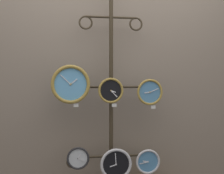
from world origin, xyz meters
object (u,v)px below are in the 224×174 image
object	(u,v)px
clock_bottom_center	(116,164)
clock_bottom_right	(148,162)
clock_bottom_left	(78,158)
clock_middle_right	(150,92)
display_stand	(111,144)
clock_middle_left	(71,84)
clock_middle_center	(111,91)

from	to	relation	value
clock_bottom_center	clock_bottom_right	xyz separation A→B (m)	(0.28, 0.03, 0.00)
clock_bottom_left	clock_bottom_right	world-z (taller)	clock_bottom_left
clock_middle_right	clock_bottom_center	world-z (taller)	clock_middle_right
clock_bottom_left	clock_bottom_right	xyz separation A→B (m)	(0.60, -0.00, -0.05)
display_stand	clock_bottom_left	size ratio (longest dim) A/B	11.15
clock_bottom_left	clock_middle_left	bearing A→B (deg)	-157.24
display_stand	clock_bottom_left	bearing A→B (deg)	-164.78
display_stand	clock_middle_center	bearing A→B (deg)	-100.39
clock_middle_left	clock_bottom_center	distance (m)	0.77
clock_bottom_center	clock_middle_center	bearing A→B (deg)	171.74
display_stand	clock_bottom_right	bearing A→B (deg)	-15.02
display_stand	clock_middle_center	distance (m)	0.49
clock_bottom_center	clock_bottom_right	distance (m)	0.29
clock_bottom_right	clock_bottom_center	bearing A→B (deg)	-174.20
clock_middle_right	clock_middle_left	bearing A→B (deg)	-177.88
display_stand	clock_bottom_left	distance (m)	0.32
clock_middle_right	clock_bottom_center	xyz separation A→B (m)	(-0.30, -0.03, -0.60)
clock_bottom_right	clock_middle_left	bearing A→B (deg)	-178.06
clock_middle_center	clock_bottom_left	world-z (taller)	clock_middle_center
clock_middle_center	clock_middle_left	bearing A→B (deg)	179.96
clock_bottom_center	clock_bottom_right	bearing A→B (deg)	5.80
clock_middle_center	clock_middle_right	xyz separation A→B (m)	(0.34, 0.03, -0.02)
clock_bottom_right	clock_middle_right	bearing A→B (deg)	9.20
clock_bottom_left	display_stand	bearing A→B (deg)	15.22
display_stand	clock_bottom_center	size ratio (longest dim) A/B	7.80
display_stand	clock_middle_left	bearing A→B (deg)	-163.43
clock_middle_left	clock_middle_center	distance (m)	0.34
display_stand	clock_middle_right	bearing A→B (deg)	-13.81
clock_bottom_left	clock_bottom_center	world-z (taller)	clock_bottom_left
display_stand	clock_bottom_right	size ratio (longest dim) A/B	9.77
display_stand	clock_middle_left	size ratio (longest dim) A/B	6.54
clock_middle_right	clock_bottom_left	xyz separation A→B (m)	(-0.62, 0.00, -0.55)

